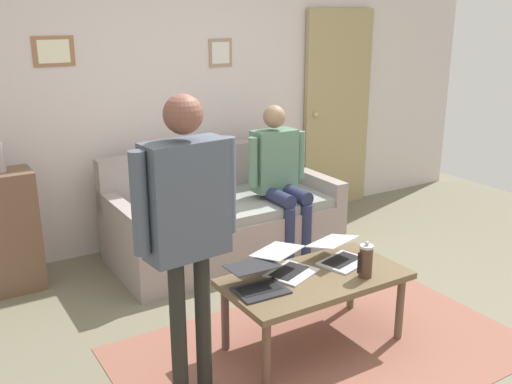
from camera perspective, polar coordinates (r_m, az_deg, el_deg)
The scene contains 13 objects.
ground_plane at distance 3.88m, azimuth 6.40°, elevation -14.15°, with size 7.68×7.68×0.00m, color #6F6954.
area_rug at distance 3.77m, azimuth 6.55°, elevation -15.15°, with size 2.44×1.54×0.01m, color #8C5647.
back_wall at distance 5.26m, azimuth -8.16°, elevation 9.81°, with size 7.04×0.11×2.70m.
interior_door at distance 6.17m, azimuth 7.96°, elevation 7.85°, with size 0.82×0.09×2.05m.
couch at distance 5.00m, azimuth -3.30°, elevation -2.81°, with size 1.89×0.94×0.88m.
coffee_table at distance 3.64m, azimuth 5.80°, elevation -8.93°, with size 1.13×0.59×0.47m.
laptop_left at distance 3.81m, azimuth 8.20°, elevation -6.09°, with size 0.38×0.39×0.15m.
laptop_center at distance 3.63m, azimuth 3.00°, elevation -7.17°, with size 0.40×0.43×0.14m.
laptop_right at distance 3.42m, azimuth 0.17°, elevation -8.79°, with size 0.31×0.34×0.13m.
french_press at distance 3.60m, azimuth 10.70°, elevation -6.64°, with size 0.10×0.08×0.23m.
side_shelf at distance 4.69m, azimuth -23.11°, elevation -3.62°, with size 0.42×0.32×0.92m.
person_standing at distance 2.90m, azimuth -6.80°, elevation -2.19°, with size 0.58×0.22×1.65m.
person_seated at distance 4.90m, azimuth 2.28°, elevation 1.98°, with size 0.55×0.51×1.28m.
Camera 1 is at (2.09, 2.58, 2.02)m, focal length 40.84 mm.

